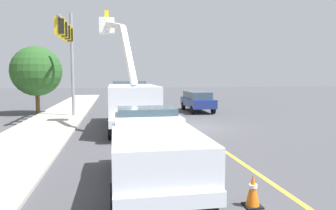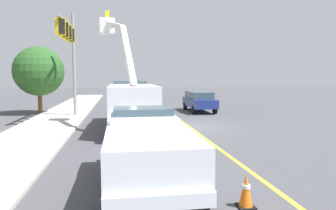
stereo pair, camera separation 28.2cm
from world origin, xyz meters
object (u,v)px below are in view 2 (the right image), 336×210
(passing_minivan, at_px, (199,100))
(traffic_cone_trailing, at_px, (156,113))
(traffic_signal_mast, at_px, (70,44))
(traffic_cone_mid_rear, at_px, (171,126))
(utility_bucket_truck, at_px, (131,100))
(traffic_cone_leading, at_px, (246,191))
(traffic_cone_mid_front, at_px, (194,145))
(service_pickup_truck, at_px, (147,148))

(passing_minivan, xyz_separation_m, traffic_cone_trailing, (-3.69, 4.18, -0.54))
(traffic_cone_trailing, bearing_deg, traffic_signal_mast, 87.59)
(traffic_cone_mid_rear, height_order, traffic_cone_trailing, traffic_cone_trailing)
(traffic_signal_mast, bearing_deg, utility_bucket_truck, -135.03)
(traffic_cone_leading, bearing_deg, traffic_cone_trailing, 0.29)
(traffic_cone_mid_front, relative_size, traffic_cone_mid_rear, 1.14)
(traffic_cone_leading, xyz_separation_m, traffic_cone_mid_rear, (9.31, 0.03, -0.02))
(service_pickup_truck, xyz_separation_m, traffic_signal_mast, (13.60, 3.71, 4.02))
(service_pickup_truck, relative_size, passing_minivan, 1.17)
(passing_minivan, xyz_separation_m, traffic_cone_mid_rear, (-9.30, 4.14, -0.60))
(traffic_cone_leading, bearing_deg, traffic_cone_mid_front, 0.63)
(passing_minivan, bearing_deg, service_pickup_truck, 159.89)
(traffic_signal_mast, bearing_deg, passing_minivan, -70.91)
(traffic_cone_mid_rear, height_order, traffic_signal_mast, traffic_signal_mast)
(utility_bucket_truck, xyz_separation_m, traffic_cone_mid_rear, (-2.02, -1.98, -1.24))
(traffic_cone_leading, distance_m, traffic_cone_mid_front, 4.58)
(traffic_cone_leading, bearing_deg, traffic_signal_mast, 21.08)
(traffic_cone_mid_front, bearing_deg, traffic_cone_mid_rear, -0.21)
(traffic_cone_leading, bearing_deg, traffic_cone_mid_rear, 0.21)
(traffic_cone_leading, bearing_deg, passing_minivan, -12.44)
(utility_bucket_truck, xyz_separation_m, traffic_cone_trailing, (3.59, -1.94, -1.18))
(service_pickup_truck, bearing_deg, traffic_cone_trailing, -8.77)
(traffic_signal_mast, bearing_deg, traffic_cone_mid_rear, -135.20)
(service_pickup_truck, bearing_deg, passing_minivan, -20.11)
(passing_minivan, distance_m, traffic_cone_trailing, 5.60)
(traffic_cone_leading, distance_m, traffic_signal_mast, 16.93)
(service_pickup_truck, height_order, passing_minivan, service_pickup_truck)
(passing_minivan, bearing_deg, traffic_signal_mast, 109.09)
(service_pickup_truck, height_order, traffic_cone_trailing, service_pickup_truck)
(passing_minivan, height_order, traffic_cone_leading, passing_minivan)
(service_pickup_truck, bearing_deg, traffic_cone_mid_front, -34.72)
(utility_bucket_truck, relative_size, traffic_cone_trailing, 9.40)
(traffic_cone_mid_front, relative_size, traffic_signal_mast, 0.11)
(traffic_signal_mast, bearing_deg, traffic_cone_mid_front, -151.31)
(traffic_cone_mid_rear, bearing_deg, service_pickup_truck, 164.82)
(traffic_cone_mid_front, distance_m, traffic_signal_mast, 12.96)
(passing_minivan, relative_size, traffic_cone_trailing, 5.51)
(traffic_cone_mid_rear, relative_size, traffic_signal_mast, 0.10)
(utility_bucket_truck, height_order, traffic_signal_mast, traffic_signal_mast)
(service_pickup_truck, relative_size, traffic_cone_mid_rear, 7.44)
(passing_minivan, bearing_deg, traffic_cone_mid_front, 163.51)
(utility_bucket_truck, distance_m, passing_minivan, 9.53)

